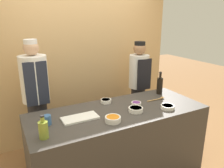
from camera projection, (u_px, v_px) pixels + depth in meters
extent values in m
cube|color=tan|center=(80.00, 65.00, 3.57)|extent=(3.15, 0.18, 2.40)
cube|color=#3D3833|center=(118.00, 144.00, 2.70)|extent=(2.10, 0.84, 0.90)
cylinder|color=white|center=(168.00, 107.00, 2.62)|extent=(0.16, 0.16, 0.04)
cylinder|color=brown|center=(168.00, 106.00, 2.61)|extent=(0.13, 0.13, 0.01)
cylinder|color=white|center=(136.00, 109.00, 2.53)|extent=(0.17, 0.17, 0.05)
cylinder|color=yellow|center=(136.00, 108.00, 2.53)|extent=(0.14, 0.14, 0.01)
cylinder|color=white|center=(106.00, 101.00, 2.79)|extent=(0.13, 0.13, 0.05)
cylinder|color=red|center=(106.00, 100.00, 2.79)|extent=(0.11, 0.11, 0.01)
cylinder|color=white|center=(136.00, 104.00, 2.70)|extent=(0.12, 0.12, 0.05)
cylinder|color=#703384|center=(136.00, 103.00, 2.69)|extent=(0.10, 0.10, 0.01)
cylinder|color=white|center=(113.00, 119.00, 2.29)|extent=(0.17, 0.17, 0.06)
cylinder|color=orange|center=(113.00, 117.00, 2.28)|extent=(0.14, 0.14, 0.02)
cube|color=white|center=(80.00, 118.00, 2.36)|extent=(0.39, 0.19, 0.02)
cylinder|color=black|center=(160.00, 86.00, 3.09)|extent=(0.08, 0.08, 0.23)
cylinder|color=black|center=(160.00, 76.00, 3.05)|extent=(0.03, 0.03, 0.07)
cylinder|color=black|center=(161.00, 73.00, 3.04)|extent=(0.04, 0.04, 0.02)
cylinder|color=olive|center=(43.00, 130.00, 1.96)|extent=(0.09, 0.09, 0.16)
cylinder|color=olive|center=(42.00, 119.00, 1.93)|extent=(0.03, 0.03, 0.05)
cylinder|color=black|center=(42.00, 116.00, 1.92)|extent=(0.04, 0.04, 0.01)
cylinder|color=#386093|center=(47.00, 120.00, 2.22)|extent=(0.08, 0.08, 0.10)
cylinder|color=#B2844C|center=(154.00, 100.00, 2.87)|extent=(0.23, 0.02, 0.02)
ellipsoid|color=#B2844C|center=(162.00, 98.00, 2.93)|extent=(0.06, 0.05, 0.02)
cylinder|color=#28282D|center=(40.00, 131.00, 3.00)|extent=(0.25, 0.25, 0.90)
cylinder|color=white|center=(34.00, 79.00, 2.78)|extent=(0.34, 0.34, 0.60)
cube|color=#232838|center=(37.00, 84.00, 2.64)|extent=(0.28, 0.02, 0.55)
sphere|color=tan|center=(31.00, 48.00, 2.66)|extent=(0.19, 0.19, 0.19)
cylinder|color=white|center=(30.00, 42.00, 2.64)|extent=(0.16, 0.16, 0.07)
cylinder|color=#28282D|center=(137.00, 111.00, 3.72)|extent=(0.23, 0.23, 0.85)
cylinder|color=silver|center=(139.00, 71.00, 3.51)|extent=(0.32, 0.32, 0.53)
cube|color=black|center=(144.00, 75.00, 3.39)|extent=(0.25, 0.02, 0.49)
sphere|color=#9E704C|center=(140.00, 49.00, 3.41)|extent=(0.20, 0.20, 0.20)
cylinder|color=black|center=(140.00, 44.00, 3.38)|extent=(0.17, 0.17, 0.07)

